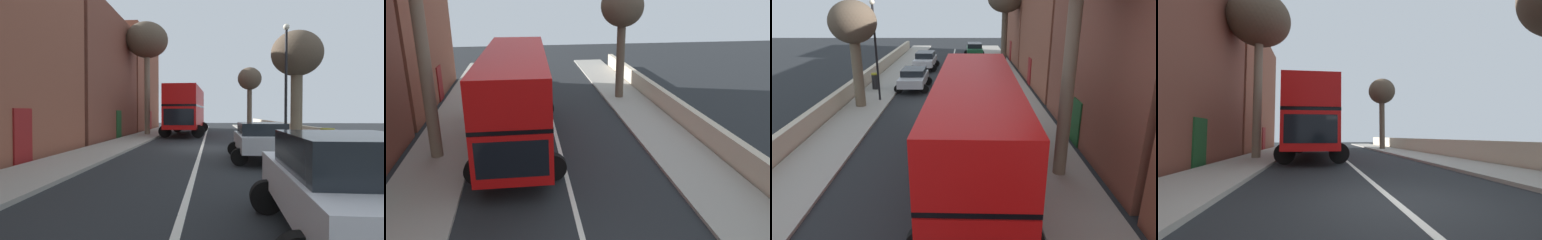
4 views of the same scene
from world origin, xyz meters
The scene contains 6 objects.
ground_plane centered at (0.00, 0.00, 0.00)m, with size 84.00×84.00×0.00m, color black.
road_centre_line centered at (0.00, 0.00, 0.00)m, with size 0.16×54.00×0.01m, color silver.
double_decker_bus centered at (-1.70, 10.20, 2.35)m, with size 3.74×10.35×4.06m.
parked_car_red_left_4 centered at (-2.50, 20.55, 0.93)m, with size 2.45×4.11×1.62m.
street_tree_left_2 centered at (-4.95, 9.13, 7.92)m, with size 3.57×3.57×9.48m.
street_tree_right_3 centered at (4.55, 16.61, 5.35)m, with size 2.52×2.52×6.66m.
Camera 4 is at (-1.61, -4.58, 1.36)m, focal length 21.64 mm.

